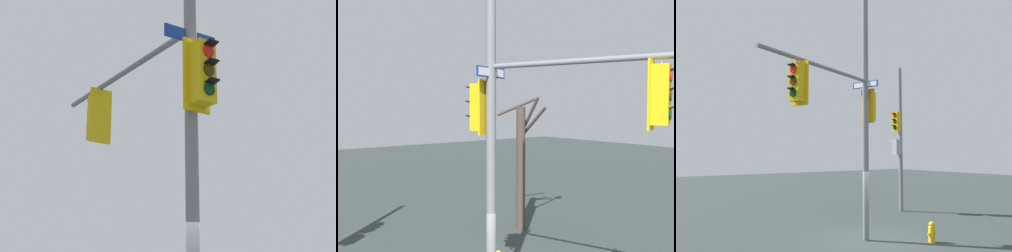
{
  "view_description": "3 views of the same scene",
  "coord_description": "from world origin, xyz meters",
  "views": [
    {
      "loc": [
        7.7,
        -2.31,
        1.82
      ],
      "look_at": [
        -0.09,
        -0.34,
        4.09
      ],
      "focal_mm": 53.23,
      "sensor_mm": 36.0,
      "label": 1
    },
    {
      "loc": [
        -7.51,
        5.52,
        5.0
      ],
      "look_at": [
        -0.36,
        -0.14,
        4.54
      ],
      "focal_mm": 42.64,
      "sensor_mm": 36.0,
      "label": 2
    },
    {
      "loc": [
        -7.81,
        -9.58,
        3.17
      ],
      "look_at": [
        -0.65,
        0.65,
        4.21
      ],
      "focal_mm": 35.34,
      "sensor_mm": 36.0,
      "label": 3
    }
  ],
  "objects": [
    {
      "name": "main_signal_pole_assembly",
      "position": [
        -0.69,
        -0.33,
        5.39
      ],
      "size": [
        6.15,
        3.6,
        9.88
      ],
      "rotation": [
        0.0,
        0.0,
        3.48
      ],
      "color": "slate",
      "rests_on": "ground"
    }
  ]
}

